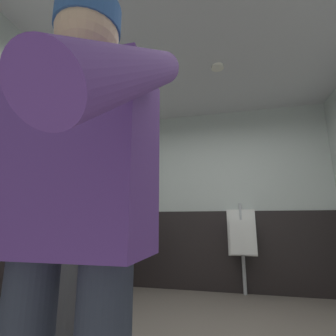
{
  "coord_description": "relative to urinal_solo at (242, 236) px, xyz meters",
  "views": [
    {
      "loc": [
        0.16,
        -1.9,
        0.98
      ],
      "look_at": [
        -0.13,
        -0.67,
        1.25
      ],
      "focal_mm": 26.62,
      "sensor_mm": 36.0,
      "label": 1
    }
  ],
  "objects": [
    {
      "name": "wall_back",
      "position": [
        -0.34,
        0.22,
        0.58
      ],
      "size": [
        3.88,
        0.12,
        2.72
      ],
      "primitive_type": "cube",
      "color": "silver",
      "rests_on": "ground_plane"
    },
    {
      "name": "wall_left",
      "position": [
        -2.04,
        -1.84,
        0.58
      ],
      "size": [
        0.12,
        4.6,
        2.72
      ],
      "primitive_type": "cube",
      "color": "silver",
      "rests_on": "ground_plane"
    },
    {
      "name": "wainscot_band_back",
      "position": [
        -0.34,
        0.14,
        -0.21
      ],
      "size": [
        3.28,
        0.03,
        1.13
      ],
      "primitive_type": "cube",
      "color": "black",
      "rests_on": "ground_plane"
    },
    {
      "name": "wainscot_band_left",
      "position": [
        -1.96,
        -1.84,
        -0.21
      ],
      "size": [
        0.03,
        4.0,
        1.13
      ],
      "primitive_type": "cube",
      "color": "black",
      "rests_on": "ground_plane"
    },
    {
      "name": "ceiling_slab",
      "position": [
        -0.34,
        -1.84,
        1.96
      ],
      "size": [
        3.88,
        4.6,
        0.04
      ],
      "primitive_type": "cube",
      "color": "silver"
    },
    {
      "name": "downlight_far",
      "position": [
        -0.21,
        -1.14,
        1.93
      ],
      "size": [
        0.14,
        0.14,
        0.03
      ],
      "primitive_type": "cylinder",
      "color": "white"
    },
    {
      "name": "urinal_solo",
      "position": [
        0.0,
        0.0,
        0.0
      ],
      "size": [
        0.4,
        0.34,
        1.24
      ],
      "color": "white",
      "rests_on": "ground_plane"
    },
    {
      "name": "person",
      "position": [
        -0.6,
        -3.12,
        0.21
      ],
      "size": [
        0.65,
        0.6,
        1.68
      ],
      "color": "#2D3342",
      "rests_on": "ground_plane"
    },
    {
      "name": "trash_bin",
      "position": [
        -1.64,
        -1.73,
        -0.44
      ],
      "size": [
        0.37,
        0.37,
        0.68
      ],
      "primitive_type": "cylinder",
      "color": "#38383D",
      "rests_on": "ground_plane"
    }
  ]
}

